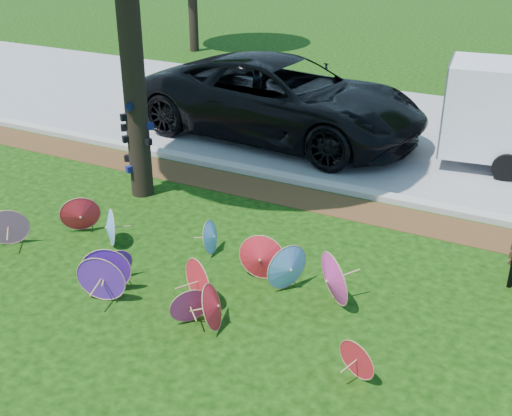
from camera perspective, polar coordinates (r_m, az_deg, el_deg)
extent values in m
plane|color=black|center=(9.55, -8.32, -8.90)|extent=(90.00, 90.00, 0.00)
cube|color=#472D16|center=(12.96, 3.13, 1.09)|extent=(90.00, 1.00, 0.01)
cube|color=#B7B5AD|center=(13.53, 4.37, 2.39)|extent=(90.00, 0.30, 0.12)
cube|color=gray|center=(17.21, 9.92, 7.01)|extent=(90.00, 8.00, 0.01)
cylinder|color=black|center=(12.33, -11.15, 14.99)|extent=(0.44, 0.44, 6.40)
cone|color=#5DA3EC|center=(11.27, -12.95, -1.71)|extent=(0.59, 0.54, 0.65)
cone|color=purple|center=(10.26, -12.39, -4.86)|extent=(0.40, 0.54, 0.54)
cone|color=#5DA3EC|center=(10.77, -3.90, -2.59)|extent=(0.30, 0.62, 0.59)
cone|color=#E13599|center=(9.41, 6.64, -6.30)|extent=(0.79, 0.75, 0.85)
cone|color=red|center=(8.20, 9.11, -13.07)|extent=(0.58, 0.35, 0.57)
cone|color=pink|center=(11.75, -21.16, -1.49)|extent=(0.68, 0.65, 0.73)
cone|color=red|center=(8.93, -3.66, -8.73)|extent=(0.48, 0.73, 0.67)
cone|color=#E13599|center=(9.08, -5.97, -8.49)|extent=(0.54, 0.59, 0.60)
cone|color=#5DA3EC|center=(9.71, 2.95, -5.40)|extent=(0.46, 0.72, 0.75)
cone|color=purple|center=(9.72, -13.49, -6.02)|extent=(0.79, 0.39, 0.78)
cone|color=purple|center=(9.93, -13.17, -5.29)|extent=(0.73, 0.53, 0.77)
cone|color=red|center=(9.46, -4.93, -6.45)|extent=(0.69, 0.45, 0.73)
cone|color=red|center=(11.77, -15.35, -0.57)|extent=(0.71, 0.70, 0.73)
cone|color=red|center=(9.94, 0.45, -4.53)|extent=(0.77, 0.26, 0.76)
imported|color=black|center=(16.02, 2.31, 9.66)|extent=(7.34, 3.81, 1.98)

